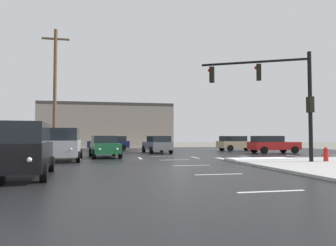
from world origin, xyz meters
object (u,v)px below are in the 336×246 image
suv_black (21,148)px  sedan_grey (157,144)px  sedan_navy (110,143)px  suv_silver (63,144)px  fire_hydrant (326,154)px  sedan_red (272,144)px  sedan_green (104,146)px  utility_pole_far (55,89)px  sedan_tan (237,143)px  traffic_signal_mast (278,89)px

suv_black → sedan_grey: bearing=149.2°
sedan_navy → suv_silver: (-3.20, -14.44, 0.24)m
fire_hydrant → suv_silver: (-14.82, 5.10, 0.55)m
suv_black → suv_silver: bearing=171.5°
sedan_red → sedan_green: bearing=-172.6°
utility_pole_far → sedan_green: bearing=-39.1°
suv_silver → sedan_grey: bearing=135.7°
sedan_tan → utility_pole_far: size_ratio=0.45×
fire_hydrant → sedan_green: sedan_green is taller
sedan_green → sedan_tan: size_ratio=1.00×
fire_hydrant → suv_black: size_ratio=0.16×
fire_hydrant → sedan_grey: sedan_grey is taller
fire_hydrant → sedan_grey: bearing=119.7°
sedan_green → sedan_red: same height
sedan_red → suv_black: bearing=-144.9°
sedan_tan → utility_pole_far: utility_pole_far is taller
sedan_green → utility_pole_far: size_ratio=0.45×
suv_black → sedan_tan: (17.14, 18.99, -0.24)m
sedan_grey → suv_silver: (-7.36, -7.97, 0.24)m
sedan_red → sedan_grey: (-10.21, 2.54, 0.00)m
traffic_signal_mast → sedan_grey: bearing=-40.7°
fire_hydrant → sedan_grey: size_ratio=0.17×
sedan_green → sedan_grey: (4.82, 4.93, 0.00)m
traffic_signal_mast → suv_black: 13.86m
utility_pole_far → traffic_signal_mast: bearing=-37.5°
fire_hydrant → utility_pole_far: 20.48m
suv_black → sedan_grey: (7.93, 16.10, -0.24)m
traffic_signal_mast → sedan_green: traffic_signal_mast is taller
suv_silver → utility_pole_far: (-1.48, 6.30, 4.35)m
sedan_green → sedan_grey: size_ratio=1.00×
sedan_green → suv_black: 11.60m
sedan_navy → sedan_grey: 7.69m
sedan_green → sedan_grey: 6.89m
sedan_tan → sedan_grey: bearing=-169.4°
sedan_green → suv_silver: size_ratio=0.96×
sedan_red → suv_black: suv_black is taller
sedan_green → sedan_navy: size_ratio=1.02×
sedan_red → suv_black: (-18.15, -13.56, 0.24)m
sedan_green → suv_silver: 3.97m
traffic_signal_mast → sedan_red: traffic_signal_mast is taller
sedan_red → sedan_grey: size_ratio=0.98×
fire_hydrant → suv_silver: bearing=161.0°
suv_black → sedan_grey: suv_black is taller
sedan_navy → utility_pole_far: size_ratio=0.44×
sedan_tan → utility_pole_far: bearing=-172.7°
suv_silver → sedan_navy: bearing=166.0°
sedan_green → sedan_navy: bearing=170.5°
sedan_navy → utility_pole_far: utility_pole_far is taller
sedan_grey → suv_silver: 10.85m
fire_hydrant → suv_silver: size_ratio=0.16×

